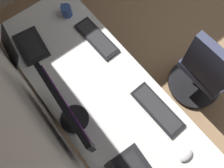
{
  "coord_description": "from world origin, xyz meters",
  "views": [
    {
      "loc": [
        -0.2,
        2.09,
        2.18
      ],
      "look_at": [
        0.16,
        1.8,
        0.95
      ],
      "focal_mm": 33.62,
      "sensor_mm": 36.0,
      "label": 1
    }
  ],
  "objects_px": {
    "laptop_left": "(23,47)",
    "mouse_main": "(186,155)",
    "keyboard_spare": "(97,38)",
    "drawer_pedestal": "(89,92)",
    "keyboard_main": "(157,109)",
    "monitor_primary": "(68,110)",
    "coffee_mug": "(66,11)",
    "office_chair": "(205,72)"
  },
  "relations": [
    {
      "from": "drawer_pedestal",
      "to": "office_chair",
      "type": "relative_size",
      "value": 0.72
    },
    {
      "from": "drawer_pedestal",
      "to": "keyboard_spare",
      "type": "xyz_separation_m",
      "value": [
        0.2,
        -0.27,
        0.39
      ]
    },
    {
      "from": "drawer_pedestal",
      "to": "laptop_left",
      "type": "distance_m",
      "value": 0.68
    },
    {
      "from": "monitor_primary",
      "to": "mouse_main",
      "type": "bearing_deg",
      "value": -146.61
    },
    {
      "from": "office_chair",
      "to": "coffee_mug",
      "type": "bearing_deg",
      "value": 32.97
    },
    {
      "from": "drawer_pedestal",
      "to": "office_chair",
      "type": "height_order",
      "value": "office_chair"
    },
    {
      "from": "monitor_primary",
      "to": "laptop_left",
      "type": "distance_m",
      "value": 0.73
    },
    {
      "from": "mouse_main",
      "to": "coffee_mug",
      "type": "distance_m",
      "value": 1.42
    },
    {
      "from": "drawer_pedestal",
      "to": "coffee_mug",
      "type": "distance_m",
      "value": 0.73
    },
    {
      "from": "drawer_pedestal",
      "to": "mouse_main",
      "type": "distance_m",
      "value": 0.98
    },
    {
      "from": "drawer_pedestal",
      "to": "keyboard_spare",
      "type": "relative_size",
      "value": 1.64
    },
    {
      "from": "coffee_mug",
      "to": "keyboard_main",
      "type": "bearing_deg",
      "value": -178.2
    },
    {
      "from": "drawer_pedestal",
      "to": "coffee_mug",
      "type": "xyz_separation_m",
      "value": [
        0.54,
        -0.22,
        0.43
      ]
    },
    {
      "from": "keyboard_main",
      "to": "monitor_primary",
      "type": "bearing_deg",
      "value": 58.01
    },
    {
      "from": "laptop_left",
      "to": "mouse_main",
      "type": "height_order",
      "value": "laptop_left"
    },
    {
      "from": "drawer_pedestal",
      "to": "mouse_main",
      "type": "xyz_separation_m",
      "value": [
        -0.87,
        -0.19,
        0.4
      ]
    },
    {
      "from": "monitor_primary",
      "to": "laptop_left",
      "type": "bearing_deg",
      "value": -0.57
    },
    {
      "from": "mouse_main",
      "to": "coffee_mug",
      "type": "relative_size",
      "value": 0.83
    },
    {
      "from": "laptop_left",
      "to": "monitor_primary",
      "type": "bearing_deg",
      "value": 179.43
    },
    {
      "from": "drawer_pedestal",
      "to": "keyboard_main",
      "type": "height_order",
      "value": "keyboard_main"
    },
    {
      "from": "drawer_pedestal",
      "to": "coffee_mug",
      "type": "bearing_deg",
      "value": -22.35
    },
    {
      "from": "monitor_primary",
      "to": "coffee_mug",
      "type": "distance_m",
      "value": 0.92
    },
    {
      "from": "drawer_pedestal",
      "to": "keyboard_main",
      "type": "distance_m",
      "value": 0.71
    },
    {
      "from": "monitor_primary",
      "to": "keyboard_spare",
      "type": "height_order",
      "value": "monitor_primary"
    },
    {
      "from": "keyboard_main",
      "to": "office_chair",
      "type": "bearing_deg",
      "value": -89.86
    },
    {
      "from": "monitor_primary",
      "to": "mouse_main",
      "type": "distance_m",
      "value": 0.81
    },
    {
      "from": "monitor_primary",
      "to": "office_chair",
      "type": "distance_m",
      "value": 1.31
    },
    {
      "from": "monitor_primary",
      "to": "drawer_pedestal",
      "type": "bearing_deg",
      "value": -46.28
    },
    {
      "from": "drawer_pedestal",
      "to": "monitor_primary",
      "type": "distance_m",
      "value": 0.71
    },
    {
      "from": "mouse_main",
      "to": "coffee_mug",
      "type": "bearing_deg",
      "value": -1.28
    },
    {
      "from": "monitor_primary",
      "to": "keyboard_main",
      "type": "distance_m",
      "value": 0.63
    },
    {
      "from": "keyboard_spare",
      "to": "mouse_main",
      "type": "xyz_separation_m",
      "value": [
        -1.07,
        0.08,
        0.01
      ]
    },
    {
      "from": "drawer_pedestal",
      "to": "laptop_left",
      "type": "xyz_separation_m",
      "value": [
        0.47,
        0.23,
        0.43
      ]
    },
    {
      "from": "keyboard_main",
      "to": "mouse_main",
      "type": "height_order",
      "value": "mouse_main"
    },
    {
      "from": "monitor_primary",
      "to": "mouse_main",
      "type": "height_order",
      "value": "monitor_primary"
    },
    {
      "from": "drawer_pedestal",
      "to": "keyboard_spare",
      "type": "height_order",
      "value": "keyboard_spare"
    },
    {
      "from": "mouse_main",
      "to": "keyboard_spare",
      "type": "bearing_deg",
      "value": -4.34
    },
    {
      "from": "keyboard_main",
      "to": "coffee_mug",
      "type": "relative_size",
      "value": 3.39
    },
    {
      "from": "mouse_main",
      "to": "office_chair",
      "type": "relative_size",
      "value": 0.11
    },
    {
      "from": "mouse_main",
      "to": "monitor_primary",
      "type": "bearing_deg",
      "value": 33.39
    },
    {
      "from": "laptop_left",
      "to": "office_chair",
      "type": "distance_m",
      "value": 1.56
    },
    {
      "from": "monitor_primary",
      "to": "laptop_left",
      "type": "height_order",
      "value": "monitor_primary"
    }
  ]
}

